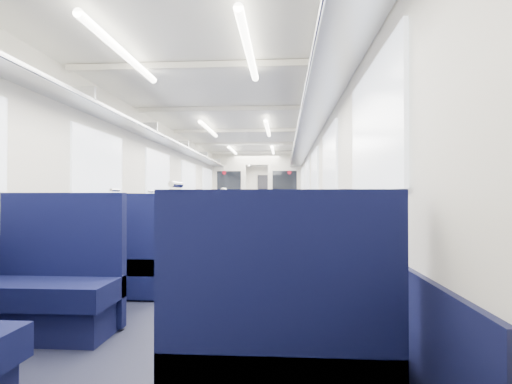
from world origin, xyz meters
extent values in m
cube|color=black|center=(0.00, 0.00, 0.00)|extent=(2.80, 18.00, 0.01)
cube|color=white|center=(0.00, 0.00, 2.35)|extent=(2.80, 18.00, 0.01)
cube|color=silver|center=(-1.40, 0.00, 1.18)|extent=(0.02, 18.00, 2.35)
cube|color=black|center=(-1.39, 0.00, 0.35)|extent=(0.03, 17.90, 0.70)
cube|color=silver|center=(1.40, 0.00, 1.18)|extent=(0.02, 18.00, 2.35)
cube|color=black|center=(1.39, 0.00, 0.35)|extent=(0.03, 17.90, 0.70)
cube|color=silver|center=(0.00, 9.00, 1.18)|extent=(2.80, 0.02, 2.35)
cube|color=#B2B5BA|center=(-1.22, 0.00, 1.97)|extent=(0.34, 17.40, 0.04)
cylinder|color=silver|center=(-1.04, 0.00, 1.95)|extent=(0.02, 17.40, 0.02)
cube|color=#B2B5BA|center=(-1.22, -6.00, 2.05)|extent=(0.34, 0.03, 0.14)
cube|color=#B2B5BA|center=(-1.22, -4.00, 2.05)|extent=(0.34, 0.03, 0.14)
cube|color=#B2B5BA|center=(-1.22, -2.00, 2.05)|extent=(0.34, 0.03, 0.14)
cube|color=#B2B5BA|center=(-1.22, 0.00, 2.05)|extent=(0.34, 0.03, 0.14)
cube|color=#B2B5BA|center=(-1.22, 2.00, 2.05)|extent=(0.34, 0.03, 0.14)
cube|color=#B2B5BA|center=(-1.22, 4.00, 2.05)|extent=(0.34, 0.03, 0.14)
cube|color=#B2B5BA|center=(-1.22, 6.00, 2.05)|extent=(0.34, 0.03, 0.14)
cube|color=#B2B5BA|center=(-1.22, 8.00, 2.05)|extent=(0.34, 0.03, 0.14)
cube|color=#B2B5BA|center=(1.22, 0.00, 1.97)|extent=(0.34, 17.40, 0.04)
cylinder|color=silver|center=(1.04, 0.00, 1.95)|extent=(0.02, 17.40, 0.02)
cube|color=#B2B5BA|center=(1.22, -6.00, 2.05)|extent=(0.34, 0.03, 0.14)
cube|color=#B2B5BA|center=(1.22, -4.00, 2.05)|extent=(0.34, 0.03, 0.14)
cube|color=#B2B5BA|center=(1.22, -2.00, 2.05)|extent=(0.34, 0.03, 0.14)
cube|color=#B2B5BA|center=(1.22, 0.00, 2.05)|extent=(0.34, 0.03, 0.14)
cube|color=#B2B5BA|center=(1.22, 2.00, 2.05)|extent=(0.34, 0.03, 0.14)
cube|color=#B2B5BA|center=(1.22, 4.00, 2.05)|extent=(0.34, 0.03, 0.14)
cube|color=#B2B5BA|center=(1.22, 6.00, 2.05)|extent=(0.34, 0.03, 0.14)
cube|color=#B2B5BA|center=(1.22, 8.00, 2.05)|extent=(0.34, 0.03, 0.14)
cube|color=white|center=(-1.38, -5.20, 1.42)|extent=(0.02, 1.30, 0.75)
cube|color=white|center=(-1.38, -2.90, 1.42)|extent=(0.02, 1.30, 0.75)
cube|color=white|center=(-1.38, -0.60, 1.42)|extent=(0.02, 1.30, 0.75)
cube|color=white|center=(-1.38, 1.70, 1.42)|extent=(0.02, 1.30, 0.75)
cube|color=white|center=(-1.38, 4.50, 1.42)|extent=(0.02, 1.30, 0.75)
cube|color=white|center=(-1.38, 6.80, 1.42)|extent=(0.02, 1.30, 0.75)
cube|color=white|center=(1.38, -7.50, 1.42)|extent=(0.02, 1.30, 0.75)
cube|color=white|center=(1.38, -5.20, 1.42)|extent=(0.02, 1.30, 0.75)
cube|color=white|center=(1.38, -2.90, 1.42)|extent=(0.02, 1.30, 0.75)
cube|color=white|center=(1.38, -0.60, 1.42)|extent=(0.02, 1.30, 0.75)
cube|color=white|center=(1.38, 1.70, 1.42)|extent=(0.02, 1.30, 0.75)
cube|color=white|center=(1.38, 4.50, 1.42)|extent=(0.02, 1.30, 0.75)
cube|color=white|center=(1.38, 6.80, 1.42)|extent=(0.02, 1.30, 0.75)
cube|color=white|center=(0.00, -6.00, 2.31)|extent=(2.70, 0.06, 0.06)
cube|color=white|center=(0.00, -4.00, 2.31)|extent=(2.70, 0.06, 0.06)
cube|color=white|center=(0.00, -2.00, 2.31)|extent=(2.70, 0.06, 0.06)
cube|color=white|center=(0.00, 0.00, 2.31)|extent=(2.70, 0.06, 0.06)
cube|color=white|center=(0.00, 2.00, 2.31)|extent=(2.70, 0.06, 0.06)
cube|color=white|center=(0.00, 4.00, 2.31)|extent=(2.70, 0.06, 0.06)
cube|color=white|center=(0.00, 6.00, 2.31)|extent=(2.70, 0.06, 0.06)
cube|color=white|center=(0.00, 8.00, 2.31)|extent=(2.70, 0.06, 0.06)
cylinder|color=white|center=(-0.55, -6.50, 2.26)|extent=(0.07, 1.60, 0.07)
cylinder|color=white|center=(-0.55, -2.50, 2.26)|extent=(0.07, 1.60, 0.07)
cylinder|color=white|center=(-0.55, 1.00, 2.26)|extent=(0.07, 1.60, 0.07)
cylinder|color=white|center=(-0.55, 5.50, 2.26)|extent=(0.07, 1.60, 0.07)
cylinder|color=white|center=(0.55, -6.50, 2.26)|extent=(0.07, 1.60, 0.07)
cylinder|color=white|center=(0.55, -2.50, 2.26)|extent=(0.07, 1.60, 0.07)
cylinder|color=white|center=(0.55, 1.00, 2.26)|extent=(0.07, 1.60, 0.07)
cylinder|color=white|center=(0.55, 5.50, 2.26)|extent=(0.07, 1.60, 0.07)
cube|color=black|center=(0.00, 8.94, 1.00)|extent=(0.75, 0.06, 2.00)
cube|color=white|center=(-0.88, 2.70, 1.18)|extent=(1.05, 0.08, 2.35)
cube|color=black|center=(-0.87, 2.65, 1.40)|extent=(0.76, 0.02, 0.80)
cylinder|color=#B00B1E|center=(-1.02, 2.64, 1.75)|extent=(0.12, 0.01, 0.12)
cube|color=white|center=(0.88, 2.70, 1.18)|extent=(1.05, 0.08, 2.35)
cube|color=black|center=(0.87, 2.65, 1.40)|extent=(0.76, 0.02, 0.80)
cylinder|color=#B00B1E|center=(1.02, 2.64, 1.75)|extent=(0.12, 0.01, 0.12)
cube|color=white|center=(0.00, 2.70, 2.17)|extent=(0.70, 0.08, 0.35)
cube|color=#0B0F36|center=(0.83, -8.17, 0.33)|extent=(0.95, 0.50, 0.16)
cube|color=#0B0F36|center=(0.83, -8.37, 0.53)|extent=(0.95, 0.09, 1.02)
cylinder|color=silver|center=(0.43, -8.37, 1.06)|extent=(0.02, 0.15, 0.02)
cube|color=#0B0F36|center=(-0.83, -7.17, 0.33)|extent=(0.95, 0.50, 0.16)
cube|color=black|center=(-0.83, -7.17, 0.12)|extent=(0.88, 0.40, 0.25)
cube|color=#0B0F36|center=(-0.83, -6.97, 0.53)|extent=(0.95, 0.09, 1.02)
cylinder|color=silver|center=(-0.43, -6.97, 1.06)|extent=(0.02, 0.15, 0.02)
cube|color=#0B0F36|center=(0.83, -7.31, 0.33)|extent=(0.95, 0.50, 0.16)
cube|color=black|center=(0.83, -7.31, 0.12)|extent=(0.88, 0.40, 0.25)
cube|color=#0B0F36|center=(0.83, -7.11, 0.53)|extent=(0.95, 0.09, 1.02)
cylinder|color=silver|center=(0.43, -7.11, 1.06)|extent=(0.02, 0.15, 0.02)
cube|color=#0B0F36|center=(-0.83, -5.93, 0.33)|extent=(0.95, 0.50, 0.16)
cube|color=black|center=(-0.83, -5.93, 0.12)|extent=(0.88, 0.40, 0.25)
cube|color=#0B0F36|center=(-0.83, -6.14, 0.53)|extent=(0.95, 0.09, 1.02)
cylinder|color=silver|center=(-0.43, -6.14, 1.06)|extent=(0.02, 0.15, 0.02)
cube|color=#0B0F36|center=(0.83, -5.84, 0.33)|extent=(0.95, 0.50, 0.16)
cube|color=black|center=(0.83, -5.84, 0.12)|extent=(0.88, 0.40, 0.25)
cube|color=#0B0F36|center=(0.83, -6.05, 0.53)|extent=(0.95, 0.09, 1.02)
cylinder|color=silver|center=(0.43, -6.05, 1.06)|extent=(0.02, 0.15, 0.02)
cube|color=#0B0F36|center=(-0.83, -4.82, 0.33)|extent=(0.95, 0.50, 0.16)
cube|color=black|center=(-0.83, -4.82, 0.12)|extent=(0.88, 0.40, 0.25)
cube|color=#0B0F36|center=(-0.83, -4.62, 0.53)|extent=(0.95, 0.09, 1.02)
cylinder|color=silver|center=(-0.43, -4.62, 1.06)|extent=(0.02, 0.15, 0.02)
cube|color=#0B0F36|center=(0.83, -4.83, 0.33)|extent=(0.95, 0.50, 0.16)
cube|color=black|center=(0.83, -4.83, 0.12)|extent=(0.88, 0.40, 0.25)
cube|color=#0B0F36|center=(0.83, -4.62, 0.53)|extent=(0.95, 0.09, 1.02)
cylinder|color=silver|center=(0.43, -4.62, 1.06)|extent=(0.02, 0.15, 0.02)
cube|color=#0B0F36|center=(-0.83, -3.53, 0.33)|extent=(0.95, 0.50, 0.16)
cube|color=black|center=(-0.83, -3.53, 0.12)|extent=(0.88, 0.40, 0.25)
cube|color=#0B0F36|center=(-0.83, -3.73, 0.53)|extent=(0.95, 0.09, 1.02)
cylinder|color=silver|center=(-0.43, -3.73, 1.06)|extent=(0.02, 0.15, 0.02)
cube|color=#0B0F36|center=(0.83, -3.56, 0.33)|extent=(0.95, 0.50, 0.16)
cube|color=black|center=(0.83, -3.56, 0.12)|extent=(0.88, 0.40, 0.25)
cube|color=#0B0F36|center=(0.83, -3.76, 0.53)|extent=(0.95, 0.09, 1.02)
cylinder|color=silver|center=(0.43, -3.76, 1.06)|extent=(0.02, 0.15, 0.02)
cube|color=#0B0F36|center=(-0.83, -2.64, 0.33)|extent=(0.95, 0.50, 0.16)
cube|color=black|center=(-0.83, -2.64, 0.12)|extent=(0.88, 0.40, 0.25)
cube|color=#0B0F36|center=(-0.83, -2.44, 0.53)|extent=(0.95, 0.09, 1.02)
cylinder|color=silver|center=(-0.43, -2.44, 1.06)|extent=(0.02, 0.15, 0.02)
cube|color=#0B0F36|center=(0.83, -2.56, 0.33)|extent=(0.95, 0.50, 0.16)
cube|color=black|center=(0.83, -2.56, 0.12)|extent=(0.88, 0.40, 0.25)
cube|color=#0B0F36|center=(0.83, -2.35, 0.53)|extent=(0.95, 0.09, 1.02)
cylinder|color=silver|center=(0.43, -2.35, 1.06)|extent=(0.02, 0.15, 0.02)
cube|color=#0B0F36|center=(-0.83, -1.19, 0.33)|extent=(0.95, 0.50, 0.16)
cube|color=black|center=(-0.83, -1.19, 0.12)|extent=(0.88, 0.40, 0.25)
cube|color=#0B0F36|center=(-0.83, -1.39, 0.53)|extent=(0.95, 0.09, 1.02)
cylinder|color=silver|center=(-0.43, -1.39, 1.06)|extent=(0.02, 0.15, 0.02)
cube|color=#0B0F36|center=(0.83, -1.25, 0.33)|extent=(0.95, 0.50, 0.16)
cube|color=black|center=(0.83, -1.25, 0.12)|extent=(0.88, 0.40, 0.25)
cube|color=#0B0F36|center=(0.83, -1.45, 0.53)|extent=(0.95, 0.09, 1.02)
cylinder|color=silver|center=(0.43, -1.45, 1.06)|extent=(0.02, 0.15, 0.02)
cube|color=#0B0F36|center=(-0.83, -0.36, 0.33)|extent=(0.95, 0.50, 0.16)
cube|color=black|center=(-0.83, -0.36, 0.12)|extent=(0.88, 0.40, 0.25)
cube|color=#0B0F36|center=(-0.83, -0.16, 0.53)|extent=(0.95, 0.09, 1.02)
cylinder|color=silver|center=(-0.43, -0.16, 1.06)|extent=(0.02, 0.15, 0.02)
cube|color=#0B0F36|center=(0.83, -0.39, 0.33)|extent=(0.95, 0.50, 0.16)
cube|color=black|center=(0.83, -0.39, 0.12)|extent=(0.88, 0.40, 0.25)
cube|color=#0B0F36|center=(0.83, -0.19, 0.53)|extent=(0.95, 0.09, 1.02)
cylinder|color=silver|center=(0.43, -0.19, 1.06)|extent=(0.02, 0.15, 0.02)
cube|color=#0B0F36|center=(-0.83, 0.89, 0.33)|extent=(0.95, 0.50, 0.16)
cube|color=black|center=(-0.83, 0.89, 0.12)|extent=(0.88, 0.40, 0.25)
cube|color=#0B0F36|center=(-0.83, 0.69, 0.53)|extent=(0.95, 0.09, 1.02)
cylinder|color=silver|center=(-0.43, 0.69, 1.06)|extent=(0.02, 0.15, 0.02)
cube|color=#0B0F36|center=(0.83, 1.00, 0.33)|extent=(0.95, 0.50, 0.16)
cube|color=black|center=(0.83, 1.00, 0.12)|extent=(0.88, 0.40, 0.25)
cube|color=#0B0F36|center=(0.83, 0.79, 0.53)|extent=(0.95, 0.09, 1.02)
cylinder|color=silver|center=(0.43, 0.79, 1.06)|extent=(0.02, 0.15, 0.02)
cube|color=#0B0F36|center=(-0.83, 1.94, 0.33)|extent=(0.95, 0.50, 0.16)
cube|color=black|center=(-0.83, 1.94, 0.12)|extent=(0.88, 0.40, 0.25)
cube|color=#0B0F36|center=(-0.83, 2.14, 0.53)|extent=(0.95, 0.09, 1.02)
cylinder|color=silver|center=(-0.43, 2.14, 1.06)|extent=(0.02, 0.15, 0.02)
cube|color=#0B0F36|center=(0.83, 2.12, 0.33)|extent=(0.95, 0.50, 0.16)
cube|color=black|center=(0.83, 2.12, 0.12)|extent=(0.88, 0.40, 0.25)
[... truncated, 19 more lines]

